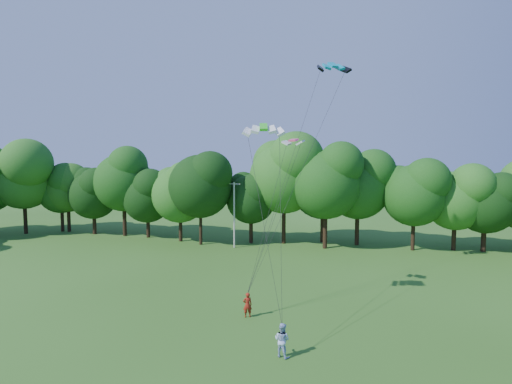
# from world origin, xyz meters

# --- Properties ---
(utility_pole) EXTENTS (1.61, 0.34, 8.09)m
(utility_pole) POSITION_xyz_m (-3.68, 32.06, 4.16)
(utility_pole) COLOR beige
(utility_pole) RESTS_ON ground
(kite_flyer_left) EXTENTS (0.74, 0.61, 1.73)m
(kite_flyer_left) POSITION_xyz_m (2.15, 11.01, 0.86)
(kite_flyer_left) COLOR maroon
(kite_flyer_left) RESTS_ON ground
(kite_flyer_right) EXTENTS (1.13, 1.03, 1.89)m
(kite_flyer_right) POSITION_xyz_m (5.11, 5.91, 0.95)
(kite_flyer_right) COLOR #ADC3F0
(kite_flyer_right) RESTS_ON ground
(kite_teal) EXTENTS (3.09, 2.16, 0.75)m
(kite_teal) POSITION_xyz_m (7.81, 20.93, 19.09)
(kite_teal) COLOR #0589A9
(kite_teal) RESTS_ON ground
(kite_green) EXTENTS (2.87, 1.64, 0.63)m
(kite_green) POSITION_xyz_m (3.16, 11.64, 13.06)
(kite_green) COLOR #2EDA20
(kite_green) RESTS_ON ground
(kite_pink) EXTENTS (1.79, 1.21, 0.25)m
(kite_pink) POSITION_xyz_m (4.96, 14.46, 12.30)
(kite_pink) COLOR #FD4681
(kite_pink) RESTS_ON ground
(tree_back_west) EXTENTS (7.38, 7.38, 10.73)m
(tree_back_west) POSITION_xyz_m (-30.73, 38.42, 6.70)
(tree_back_west) COLOR black
(tree_back_west) RESTS_ON ground
(tree_back_center) EXTENTS (8.75, 8.75, 12.73)m
(tree_back_center) POSITION_xyz_m (6.90, 37.20, 7.95)
(tree_back_center) COLOR #332014
(tree_back_center) RESTS_ON ground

